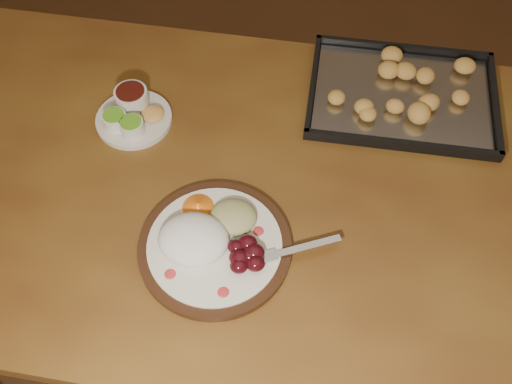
# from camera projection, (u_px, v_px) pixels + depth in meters

# --- Properties ---
(ground) EXTENTS (4.00, 4.00, 0.00)m
(ground) POSITION_uv_depth(u_px,v_px,m) (347.00, 274.00, 1.90)
(ground) COLOR brown
(ground) RESTS_ON ground
(dining_table) EXTENTS (1.53, 0.96, 0.75)m
(dining_table) POSITION_uv_depth(u_px,v_px,m) (250.00, 210.00, 1.27)
(dining_table) COLOR brown
(dining_table) RESTS_ON ground
(dinner_plate) EXTENTS (0.39, 0.30, 0.07)m
(dinner_plate) POSITION_uv_depth(u_px,v_px,m) (212.00, 242.00, 1.09)
(dinner_plate) COLOR black
(dinner_plate) RESTS_ON dining_table
(condiment_saucer) EXTENTS (0.17, 0.17, 0.06)m
(condiment_saucer) POSITION_uv_depth(u_px,v_px,m) (132.00, 113.00, 1.27)
(condiment_saucer) COLOR beige
(condiment_saucer) RESTS_ON dining_table
(baking_tray) EXTENTS (0.43, 0.32, 0.04)m
(baking_tray) POSITION_uv_depth(u_px,v_px,m) (402.00, 94.00, 1.31)
(baking_tray) COLOR black
(baking_tray) RESTS_ON dining_table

